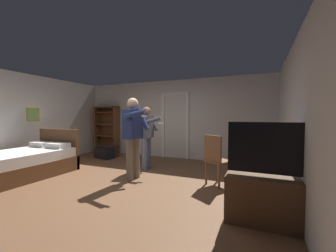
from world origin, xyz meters
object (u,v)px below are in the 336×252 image
(person_striped_shirt, at_px, (147,133))
(wooden_chair, at_px, (216,158))
(bed, at_px, (25,162))
(laptop, at_px, (252,149))
(person_blue_shirt, at_px, (133,132))
(tv_flatscreen, at_px, (274,195))
(bookshelf, at_px, (107,128))
(side_table, at_px, (253,163))
(bottle_on_table, at_px, (262,147))
(suitcase_small, at_px, (104,153))
(suitcase_dark, at_px, (108,151))

(person_striped_shirt, bearing_deg, wooden_chair, -18.70)
(bed, xyz_separation_m, laptop, (4.76, 1.16, 0.45))
(laptop, relative_size, person_blue_shirt, 0.19)
(tv_flatscreen, xyz_separation_m, person_striped_shirt, (-2.84, 1.88, 0.53))
(bed, xyz_separation_m, tv_flatscreen, (5.05, -0.18, 0.08))
(bookshelf, bearing_deg, side_table, -20.83)
(laptop, bearing_deg, bottle_on_table, -12.09)
(side_table, height_order, wooden_chair, wooden_chair)
(bed, height_order, person_blue_shirt, person_blue_shirt)
(bookshelf, height_order, suitcase_small, bookshelf)
(person_striped_shirt, bearing_deg, side_table, -11.08)
(person_blue_shirt, bearing_deg, bookshelf, 138.46)
(suitcase_small, bearing_deg, suitcase_dark, 102.44)
(bed, height_order, person_striped_shirt, person_striped_shirt)
(bed, height_order, bottle_on_table, bed)
(bottle_on_table, height_order, suitcase_dark, bottle_on_table)
(side_table, xyz_separation_m, bottle_on_table, (0.14, -0.08, 0.32))
(side_table, bearing_deg, suitcase_dark, 163.93)
(tv_flatscreen, bearing_deg, suitcase_small, 152.63)
(laptop, bearing_deg, suitcase_dark, 163.31)
(bed, xyz_separation_m, bottle_on_table, (4.93, 1.12, 0.50))
(laptop, xyz_separation_m, suitcase_small, (-4.45, 1.12, -0.57))
(side_table, height_order, person_striped_shirt, person_striped_shirt)
(suitcase_dark, relative_size, suitcase_small, 0.97)
(wooden_chair, bearing_deg, person_blue_shirt, -170.53)
(bookshelf, height_order, person_striped_shirt, bookshelf)
(laptop, bearing_deg, bed, -166.34)
(bookshelf, xyz_separation_m, wooden_chair, (4.35, -2.05, -0.38))
(suitcase_dark, bearing_deg, bookshelf, 131.12)
(bed, xyz_separation_m, person_blue_shirt, (2.41, 0.78, 0.71))
(laptop, bearing_deg, suitcase_small, 165.82)
(person_striped_shirt, bearing_deg, laptop, -12.15)
(suitcase_dark, xyz_separation_m, suitcase_small, (0.00, -0.21, -0.02))
(laptop, distance_m, wooden_chair, 0.68)
(laptop, distance_m, suitcase_dark, 4.68)
(bed, bearing_deg, wooden_chair, 14.45)
(bookshelf, distance_m, wooden_chair, 4.82)
(bottle_on_table, xyz_separation_m, suitcase_dark, (-4.62, 1.37, -0.60))
(bookshelf, distance_m, side_table, 5.39)
(person_striped_shirt, distance_m, suitcase_dark, 2.19)
(bookshelf, relative_size, tv_flatscreen, 1.33)
(suitcase_small, bearing_deg, wooden_chair, -5.81)
(bed, xyz_separation_m, suitcase_small, (0.31, 2.28, -0.13))
(suitcase_dark, bearing_deg, suitcase_small, -89.30)
(suitcase_small, bearing_deg, bookshelf, 134.93)
(tv_flatscreen, relative_size, suitcase_small, 2.13)
(tv_flatscreen, height_order, suitcase_small, tv_flatscreen)
(side_table, bearing_deg, suitcase_small, 166.44)
(tv_flatscreen, xyz_separation_m, side_table, (-0.26, 1.38, 0.09))
(person_blue_shirt, bearing_deg, laptop, 9.21)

